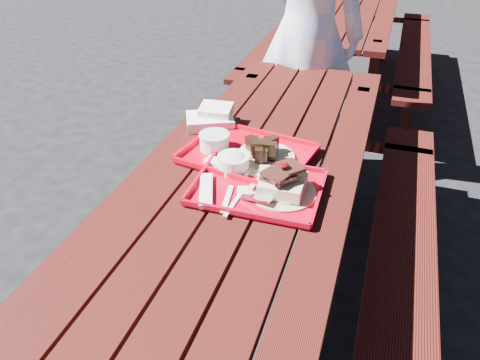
# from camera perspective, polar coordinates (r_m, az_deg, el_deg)

# --- Properties ---
(ground) EXTENTS (60.00, 60.00, 0.00)m
(ground) POSITION_cam_1_polar(r_m,az_deg,el_deg) (2.21, 1.28, -16.02)
(ground) COLOR black
(ground) RESTS_ON ground
(picnic_table_near) EXTENTS (1.41, 2.40, 0.75)m
(picnic_table_near) POSITION_cam_1_polar(r_m,az_deg,el_deg) (1.82, 1.49, -4.40)
(picnic_table_near) COLOR #46130D
(picnic_table_near) RESTS_ON ground
(picnic_table_far) EXTENTS (1.41, 2.40, 0.75)m
(picnic_table_far) POSITION_cam_1_polar(r_m,az_deg,el_deg) (4.35, 12.97, 17.59)
(picnic_table_far) COLOR #46130D
(picnic_table_far) RESTS_ON ground
(near_tray) EXTENTS (0.44, 0.38, 0.14)m
(near_tray) POSITION_cam_1_polar(r_m,az_deg,el_deg) (1.62, 2.35, 0.05)
(near_tray) COLOR #B1041C
(near_tray) RESTS_ON picnic_table_near
(far_tray) EXTENTS (0.52, 0.44, 0.08)m
(far_tray) POSITION_cam_1_polar(r_m,az_deg,el_deg) (1.80, 0.59, 3.42)
(far_tray) COLOR #C40019
(far_tray) RESTS_ON picnic_table_near
(white_cloth) EXTENTS (0.24, 0.22, 0.08)m
(white_cloth) POSITION_cam_1_polar(r_m,az_deg,el_deg) (2.05, -3.47, 7.58)
(white_cloth) COLOR white
(white_cloth) RESTS_ON picnic_table_near
(person) EXTENTS (0.67, 0.45, 1.81)m
(person) POSITION_cam_1_polar(r_m,az_deg,el_deg) (2.85, 8.12, 17.25)
(person) COLOR #B8CAFF
(person) RESTS_ON ground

